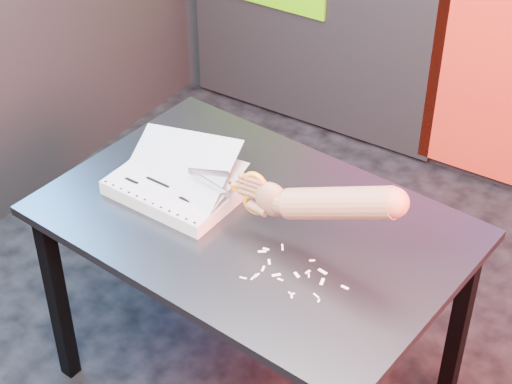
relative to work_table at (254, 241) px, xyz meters
The scene contains 6 objects.
room 0.70m from the work_table, 46.01° to the left, with size 3.01×3.01×2.71m.
work_table is the anchor object (origin of this frame).
printout_stack 0.29m from the work_table, behind, with size 0.40×0.30×0.20m.
scissors 0.22m from the work_table, 78.58° to the right, with size 0.26×0.02×0.15m.
hand_forearm 0.37m from the work_table, ahead, with size 0.49×0.11×0.22m.
paper_clippings 0.27m from the work_table, 34.25° to the right, with size 0.29×0.18×0.00m.
Camera 1 is at (0.97, -1.74, 2.34)m, focal length 60.00 mm.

